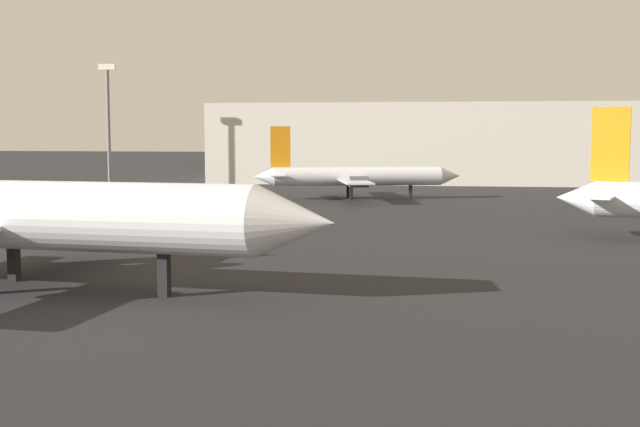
% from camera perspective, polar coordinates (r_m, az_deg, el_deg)
% --- Properties ---
extents(airplane_on_taxiway, '(32.84, 23.51, 10.05)m').
position_cam_1_polar(airplane_on_taxiway, '(42.84, -21.20, -0.08)').
color(airplane_on_taxiway, white).
rests_on(airplane_on_taxiway, ground_plane).
extents(airplane_far_right, '(23.83, 18.64, 8.38)m').
position_cam_1_polar(airplane_far_right, '(93.73, 2.49, 2.63)').
color(airplane_far_right, silver).
rests_on(airplane_far_right, ground_plane).
extents(light_mast_left, '(2.40, 0.50, 17.16)m').
position_cam_1_polar(light_mast_left, '(118.42, -14.62, 6.56)').
color(light_mast_left, slate).
rests_on(light_mast_left, ground_plane).
extents(terminal_building, '(81.62, 25.97, 12.02)m').
position_cam_1_polar(terminal_building, '(130.95, 11.06, 4.88)').
color(terminal_building, beige).
rests_on(terminal_building, ground_plane).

